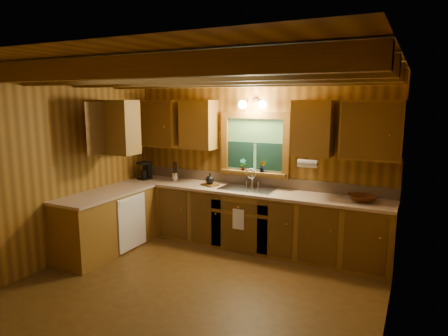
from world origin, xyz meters
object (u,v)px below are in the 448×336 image
coffee_maker (146,170)px  cutting_board (210,185)px  sink (248,192)px  wicker_basket (362,198)px

coffee_maker → cutting_board: coffee_maker is taller
sink → cutting_board: sink is taller
sink → wicker_basket: 1.64m
sink → coffee_maker: sink is taller
coffee_maker → wicker_basket: 3.50m
sink → cutting_board: (-0.63, -0.03, 0.06)m
sink → wicker_basket: sink is taller
sink → coffee_maker: bearing=-178.1°
coffee_maker → cutting_board: size_ratio=1.17×
sink → cutting_board: size_ratio=3.21×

